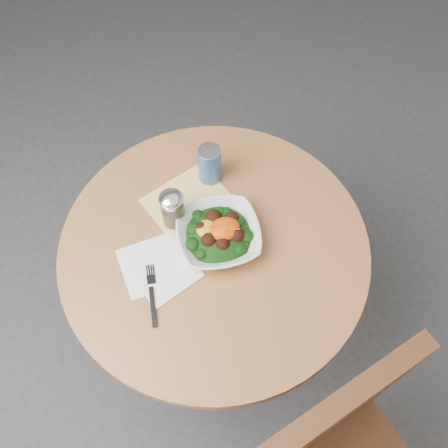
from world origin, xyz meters
The scene contains 8 objects.
ground centered at (0.00, 0.00, 0.00)m, with size 6.00×6.00×0.00m, color #313134.
table centered at (0.00, 0.00, 0.55)m, with size 0.90×0.90×0.75m.
cloth_napkin centered at (-0.01, 0.15, 0.75)m, with size 0.24×0.22×0.00m, color yellow.
paper_napkins centered at (-0.18, -0.01, 0.75)m, with size 0.21×0.22×0.00m.
salad_bowl centered at (0.02, 0.01, 0.78)m, with size 0.28×0.28×0.09m.
fork centered at (-0.22, -0.07, 0.76)m, with size 0.07×0.18×0.00m.
spice_shaker centered at (-0.08, 0.12, 0.81)m, with size 0.07×0.07×0.13m.
beverage_can centered at (0.08, 0.22, 0.82)m, with size 0.07×0.07×0.14m.
Camera 1 is at (-0.25, -0.63, 2.02)m, focal length 40.00 mm.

